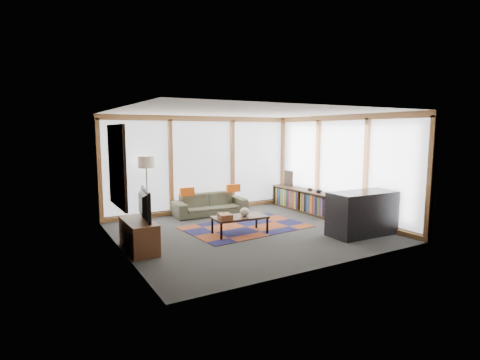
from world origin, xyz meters
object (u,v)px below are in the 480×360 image
sofa (210,204)px  television (140,205)px  floor_lamp (147,189)px  bookshelf (304,200)px  bar_counter (362,213)px  tv_console (139,236)px  coffee_table (240,225)px

sofa → television: (-2.38, -2.05, 0.57)m
floor_lamp → television: 2.29m
bookshelf → television: size_ratio=2.42×
sofa → bar_counter: bar_counter is taller
bookshelf → tv_console: (-4.89, -1.22, -0.01)m
sofa → television: 3.20m
coffee_table → tv_console: size_ratio=1.02×
sofa → bar_counter: size_ratio=1.32×
sofa → bookshelf: (2.46, -0.87, 0.02)m
sofa → floor_lamp: (-1.64, 0.12, 0.52)m
sofa → bookshelf: size_ratio=0.81×
bar_counter → television: bearing=165.5°
bookshelf → television: 5.01m
floor_lamp → tv_console: 2.39m
floor_lamp → tv_console: floor_lamp is taller
bookshelf → tv_console: size_ratio=2.11×
coffee_table → television: (-2.13, -0.03, 0.66)m
floor_lamp → television: floor_lamp is taller
bookshelf → tv_console: 5.04m
sofa → bar_counter: bearing=-56.8°
tv_console → bar_counter: bar_counter is taller
television → bar_counter: bearing=-98.5°
bookshelf → floor_lamp: bearing=166.5°
coffee_table → bar_counter: bar_counter is taller
sofa → coffee_table: sofa is taller
sofa → television: bearing=-136.5°
coffee_table → television: television is taller
coffee_table → bookshelf: size_ratio=0.48×
sofa → bookshelf: bearing=-16.7°
bar_counter → floor_lamp: bearing=138.4°
floor_lamp → bookshelf: floor_lamp is taller
bar_counter → coffee_table: bearing=151.3°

